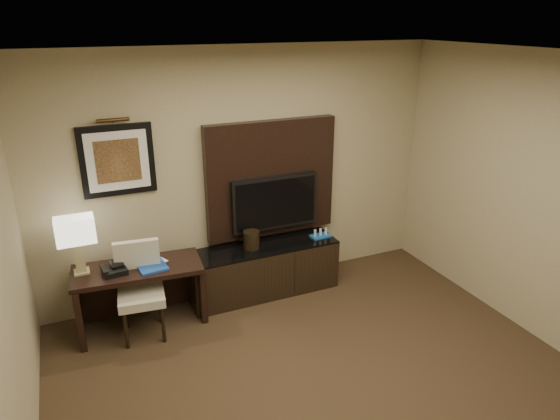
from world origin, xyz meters
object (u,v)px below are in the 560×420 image
desk (140,296)px  table_lamp (78,245)px  desk_chair (141,295)px  credenza (264,269)px  desk_phone (114,268)px  tv (275,202)px  minibar_tray (320,233)px  ice_bucket (251,240)px

desk → table_lamp: size_ratio=2.11×
desk_chair → table_lamp: size_ratio=1.53×
table_lamp → credenza: bearing=0.0°
desk → desk_phone: bearing=-164.3°
credenza → table_lamp: table_lamp is taller
desk → tv: (1.57, 0.24, 0.69)m
credenza → desk_phone: 1.65m
tv → minibar_tray: bearing=-18.7°
tv → ice_bucket: bearing=-158.9°
desk_chair → desk_phone: size_ratio=4.13×
minibar_tray → desk: bearing=-178.0°
desk → desk_chair: 0.22m
credenza → tv: (0.20, 0.14, 0.73)m
desk → credenza: bearing=9.0°
desk_chair → ice_bucket: size_ratio=4.52×
credenza → ice_bucket: 0.41m
desk → table_lamp: 0.81m
desk_chair → ice_bucket: bearing=20.1°
table_lamp → tv: bearing=3.9°
ice_bucket → minibar_tray: (0.83, -0.04, -0.06)m
desk → ice_bucket: 1.29m
tv → desk: bearing=-171.3°
desk → desk_phone: (-0.21, -0.04, 0.39)m
credenza → desk_phone: size_ratio=7.71×
tv → desk_phone: size_ratio=4.59×
desk → minibar_tray: desk is taller
credenza → ice_bucket: bearing=175.1°
desk_chair → desk_phone: 0.37m
ice_bucket → minibar_tray: 0.84m
desk_chair → minibar_tray: desk_chair is taller
tv → table_lamp: tv is taller
table_lamp → desk_phone: (0.29, -0.14, -0.24)m
ice_bucket → credenza: bearing=-4.8°
credenza → desk_chair: desk_chair is taller
desk_phone → ice_bucket: bearing=-0.7°
desk → desk_chair: (-0.01, -0.19, 0.12)m
desk_phone → desk_chair: bearing=-42.8°
ice_bucket → desk_chair: bearing=-166.5°
table_lamp → minibar_tray: size_ratio=2.56×
table_lamp → desk: bearing=-11.1°
table_lamp → desk_phone: 0.40m
table_lamp → minibar_tray: (2.57, -0.03, -0.34)m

